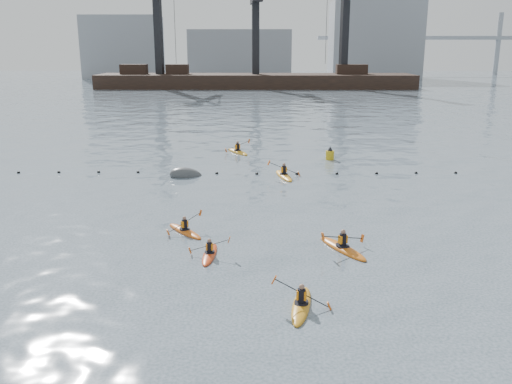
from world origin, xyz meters
TOP-DOWN VIEW (x-y plane):
  - ground at (0.00, 0.00)m, footprint 400.00×400.00m
  - float_line at (-0.50, 22.53)m, footprint 33.24×0.73m
  - barge_pier at (-0.22, 110.00)m, footprint 72.00×19.30m
  - skyline at (2.23, 150.27)m, footprint 141.00×28.00m
  - kayaker_0 at (-1.02, 6.03)m, footprint 1.95×2.86m
  - kayaker_1 at (2.82, 0.97)m, footprint 2.23×3.27m
  - kayaker_2 at (-2.60, 9.20)m, footprint 2.35×2.75m
  - kayaker_3 at (3.00, 21.60)m, footprint 2.48×3.68m
  - kayaker_4 at (5.17, 6.79)m, footprint 2.27×3.48m
  - kayaker_5 at (-0.80, 30.92)m, footprint 2.41×3.55m
  - mooring_buoy at (-4.21, 21.71)m, footprint 3.01×2.23m
  - nav_buoy at (7.13, 27.79)m, footprint 0.70×0.70m

SIDE VIEW (x-z plane):
  - ground at x=0.00m, z-range 0.00..0.00m
  - mooring_buoy at x=-4.21m, z-range -0.87..0.87m
  - float_line at x=-0.50m, z-range -0.09..0.15m
  - kayaker_0 at x=-1.02m, z-range -0.43..0.60m
  - kayaker_2 at x=-2.60m, z-range -0.47..0.66m
  - kayaker_1 at x=2.82m, z-range -0.54..0.74m
  - kayaker_4 at x=5.17m, z-range -0.47..0.69m
  - kayaker_3 at x=3.00m, z-range -0.59..0.81m
  - kayaker_5 at x=-0.80m, z-range -0.53..0.75m
  - nav_buoy at x=7.13m, z-range -0.25..1.03m
  - barge_pier at x=-0.22m, z-range -12.86..16.64m
  - skyline at x=2.23m, z-range -1.75..20.25m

